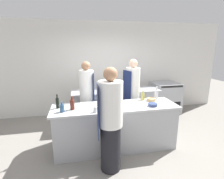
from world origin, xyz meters
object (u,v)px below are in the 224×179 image
(chef_at_pass_far, at_px, (132,96))
(bottle_water, at_px, (156,94))
(bottle_olive_oil, at_px, (108,97))
(bottle_wine, at_px, (72,104))
(chef_at_prep_near, at_px, (110,122))
(bottle_cooking_oil, at_px, (62,108))
(bottle_vinegar, at_px, (143,96))
(bottle_sauce, at_px, (58,103))
(bowl_prep_small, at_px, (151,100))
(chef_at_stove, at_px, (87,99))
(oven_range, at_px, (165,97))
(bowl_mixing_large, at_px, (153,105))

(chef_at_pass_far, xyz_separation_m, bottle_water, (0.42, -0.42, 0.13))
(bottle_olive_oil, bearing_deg, bottle_wine, -156.03)
(chef_at_prep_near, distance_m, bottle_wine, 0.87)
(bottle_water, bearing_deg, bottle_cooking_oil, -169.00)
(chef_at_prep_near, xyz_separation_m, chef_at_pass_far, (0.81, 1.33, 0.02))
(bottle_vinegar, xyz_separation_m, bottle_sauce, (-1.79, -0.17, 0.03))
(bottle_vinegar, height_order, bowl_prep_small, bottle_vinegar)
(chef_at_prep_near, distance_m, bottle_olive_oil, 0.95)
(chef_at_stove, distance_m, bottle_cooking_oil, 0.96)
(oven_range, relative_size, bottle_vinegar, 4.76)
(chef_at_pass_far, bearing_deg, bottle_wine, 97.71)
(chef_at_pass_far, bearing_deg, bottle_olive_oil, 100.72)
(chef_at_prep_near, height_order, chef_at_pass_far, chef_at_pass_far)
(chef_at_pass_far, bearing_deg, bowl_prep_small, -172.61)
(oven_range, xyz_separation_m, bowl_prep_small, (-1.19, -1.54, 0.47))
(oven_range, height_order, bottle_wine, bottle_wine)
(bottle_water, xyz_separation_m, bowl_prep_small, (-0.16, -0.10, -0.09))
(bottle_sauce, bearing_deg, oven_range, 27.13)
(chef_at_pass_far, bearing_deg, bowl_mixing_large, 170.44)
(chef_at_pass_far, height_order, bottle_cooking_oil, chef_at_pass_far)
(bottle_vinegar, distance_m, bottle_sauce, 1.80)
(oven_range, bearing_deg, bowl_prep_small, -127.66)
(chef_at_stove, bearing_deg, bottle_wine, -17.31)
(bottle_sauce, height_order, bowl_prep_small, bottle_sauce)
(bottle_vinegar, distance_m, bowl_mixing_large, 0.43)
(oven_range, bearing_deg, bottle_water, -125.48)
(bottle_sauce, bearing_deg, bottle_cooking_oil, -67.02)
(bowl_mixing_large, xyz_separation_m, bowl_prep_small, (0.11, 0.33, 0.00))
(bottle_olive_oil, bearing_deg, bowl_prep_small, -7.42)
(chef_at_stove, relative_size, bottle_wine, 6.91)
(oven_range, bearing_deg, bottle_vinegar, -133.04)
(bottle_sauce, relative_size, bowl_prep_small, 1.46)
(bottle_olive_oil, relative_size, bottle_sauce, 1.03)
(chef_at_prep_near, xyz_separation_m, bottle_olive_oil, (0.13, 0.93, 0.14))
(oven_range, height_order, chef_at_pass_far, chef_at_pass_far)
(chef_at_stove, height_order, bowl_mixing_large, chef_at_stove)
(bottle_sauce, xyz_separation_m, bowl_prep_small, (1.95, 0.07, -0.08))
(chef_at_pass_far, distance_m, bottle_sauce, 1.79)
(bottle_water, height_order, bowl_prep_small, bottle_water)
(bottle_water, bearing_deg, bottle_sauce, -175.57)
(bowl_mixing_large, height_order, bowl_prep_small, bowl_prep_small)
(bottle_wine, xyz_separation_m, bowl_mixing_large, (1.56, -0.13, -0.07))
(chef_at_stove, distance_m, bottle_wine, 0.80)
(bottle_olive_oil, xyz_separation_m, bottle_water, (1.10, -0.03, 0.01))
(bottle_olive_oil, height_order, bowl_prep_small, bottle_olive_oil)
(chef_at_prep_near, xyz_separation_m, bowl_prep_small, (1.07, 0.81, 0.06))
(chef_at_pass_far, relative_size, bottle_water, 6.04)
(chef_at_stove, relative_size, chef_at_pass_far, 0.98)
(bottle_wine, xyz_separation_m, bowl_prep_small, (1.67, 0.20, -0.07))
(bottle_vinegar, bearing_deg, bowl_prep_small, -32.89)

